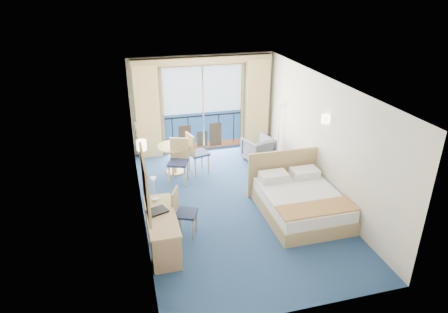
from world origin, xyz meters
TOP-DOWN VIEW (x-y plane):
  - floor at (0.00, 0.00)m, footprint 6.50×6.50m
  - room_walls at (0.00, 0.00)m, footprint 4.04×6.54m
  - balcony_door at (-0.01, 3.22)m, footprint 2.36×0.03m
  - curtain_left at (-1.55, 3.07)m, footprint 0.65×0.22m
  - curtain_right at (1.55, 3.07)m, footprint 0.65×0.22m
  - pelmet at (0.00, 3.10)m, footprint 3.80×0.25m
  - mirror at (-1.97, -1.50)m, footprint 0.05×1.25m
  - wall_print at (-1.97, 0.45)m, footprint 0.04×0.42m
  - sconce_left at (-1.94, -0.60)m, footprint 0.18×0.18m
  - sconce_right at (1.94, -0.15)m, footprint 0.18×0.18m
  - bed at (1.20, -0.76)m, footprint 1.70×2.02m
  - nightstand at (1.79, 0.48)m, footprint 0.38×0.36m
  - phone at (1.79, 0.48)m, footprint 0.22×0.19m
  - armchair at (1.25, 2.01)m, footprint 0.89×0.90m
  - floor_lamp at (1.88, 2.15)m, footprint 0.21×0.21m
  - desk at (-1.73, -1.58)m, footprint 0.52×1.51m
  - desk_chair at (-1.32, -0.82)m, footprint 0.54×0.54m
  - folder at (-1.79, -1.06)m, footprint 0.43×0.38m
  - desk_lamp at (-1.78, -0.64)m, footprint 0.13×0.13m
  - round_table at (-1.05, 1.87)m, footprint 0.82×0.82m
  - table_chair_a at (-0.54, 1.73)m, footprint 0.57×0.56m
  - table_chair_b at (-1.01, 1.42)m, footprint 0.59×0.60m

SIDE VIEW (x-z plane):
  - floor at x=0.00m, z-range 0.00..0.00m
  - nightstand at x=1.79m, z-range 0.00..0.50m
  - bed at x=1.20m, z-range -0.24..0.83m
  - armchair at x=1.25m, z-range 0.00..0.66m
  - desk at x=-1.73m, z-range 0.04..0.74m
  - desk_chair at x=-1.32m, z-range 0.06..1.01m
  - phone at x=1.79m, z-range 0.50..0.58m
  - round_table at x=-1.05m, z-range 0.19..0.93m
  - table_chair_a at x=-0.54m, z-range 0.07..1.13m
  - table_chair_b at x=-1.01m, z-range 0.07..1.14m
  - folder at x=-1.79m, z-range 0.71..0.74m
  - desk_lamp at x=-1.78m, z-range 0.82..1.29m
  - balcony_door at x=-0.01m, z-range -0.12..2.40m
  - floor_lamp at x=1.88m, z-range 0.39..1.91m
  - curtain_left at x=-1.55m, z-range 0.00..2.55m
  - curtain_right at x=1.55m, z-range 0.00..2.55m
  - mirror at x=-1.97m, z-range 1.08..2.03m
  - wall_print at x=-1.97m, z-range 1.34..1.86m
  - room_walls at x=0.00m, z-range 0.42..3.14m
  - sconce_left at x=-1.94m, z-range 1.76..1.94m
  - sconce_right at x=1.94m, z-range 1.76..1.94m
  - pelmet at x=0.00m, z-range 2.49..2.67m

